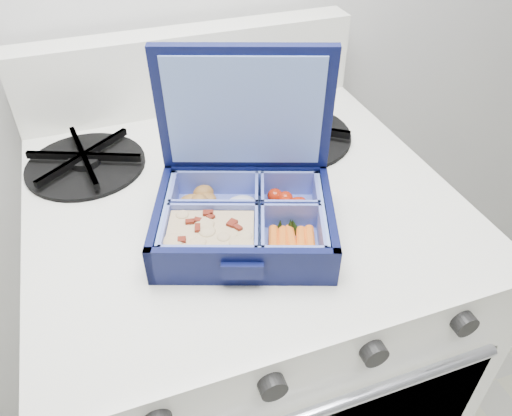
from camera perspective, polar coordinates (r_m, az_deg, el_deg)
name	(u,v)px	position (r m, az deg, el deg)	size (l,w,h in m)	color
stove	(242,361)	(1.01, -1.65, -17.04)	(0.57, 0.57, 0.85)	white
bento_box	(244,220)	(0.60, -1.35, -1.40)	(0.21, 0.16, 0.05)	#090E3A
burner_grate	(288,129)	(0.80, 3.64, 8.99)	(0.20, 0.20, 0.03)	black
burner_grate_rear	(85,161)	(0.77, -18.97, 5.12)	(0.17, 0.17, 0.02)	black
fork	(276,162)	(0.74, 2.25, 5.23)	(0.03, 0.20, 0.01)	silver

